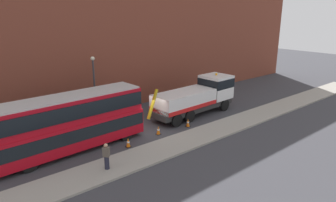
% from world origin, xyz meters
% --- Properties ---
extents(ground_plane, '(120.00, 120.00, 0.00)m').
position_xyz_m(ground_plane, '(0.00, 0.00, 0.00)').
color(ground_plane, '#38383D').
extents(near_kerb, '(60.00, 2.80, 0.15)m').
position_xyz_m(near_kerb, '(0.00, -4.20, 0.07)').
color(near_kerb, gray).
rests_on(near_kerb, ground_plane).
extents(building_facade, '(60.00, 1.50, 16.00)m').
position_xyz_m(building_facade, '(0.00, 6.77, 8.07)').
color(building_facade, brown).
rests_on(building_facade, ground_plane).
extents(recovery_tow_truck, '(10.19, 3.01, 3.67)m').
position_xyz_m(recovery_tow_truck, '(6.03, -0.07, 1.76)').
color(recovery_tow_truck, '#2D2D2D').
rests_on(recovery_tow_truck, ground_plane).
extents(double_decker_bus, '(11.12, 3.01, 4.06)m').
position_xyz_m(double_decker_bus, '(-6.54, -0.09, 2.23)').
color(double_decker_bus, '#B70C19').
rests_on(double_decker_bus, ground_plane).
extents(pedestrian_onlooker, '(0.44, 0.48, 1.71)m').
position_xyz_m(pedestrian_onlooker, '(-6.02, -4.29, 0.99)').
color(pedestrian_onlooker, '#232333').
rests_on(pedestrian_onlooker, near_kerb).
extents(traffic_cone_near_bus, '(0.36, 0.36, 0.72)m').
position_xyz_m(traffic_cone_near_bus, '(-3.14, -2.19, 0.34)').
color(traffic_cone_near_bus, orange).
rests_on(traffic_cone_near_bus, ground_plane).
extents(traffic_cone_midway, '(0.36, 0.36, 0.72)m').
position_xyz_m(traffic_cone_midway, '(0.03, -1.71, 0.34)').
color(traffic_cone_midway, orange).
rests_on(traffic_cone_midway, ground_plane).
extents(traffic_cone_near_truck, '(0.36, 0.36, 0.72)m').
position_xyz_m(traffic_cone_near_truck, '(3.05, -1.99, 0.34)').
color(traffic_cone_near_truck, orange).
rests_on(traffic_cone_near_truck, ground_plane).
extents(street_lamp, '(0.36, 0.36, 5.83)m').
position_xyz_m(street_lamp, '(-2.23, 4.58, 3.47)').
color(street_lamp, '#38383D').
rests_on(street_lamp, ground_plane).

